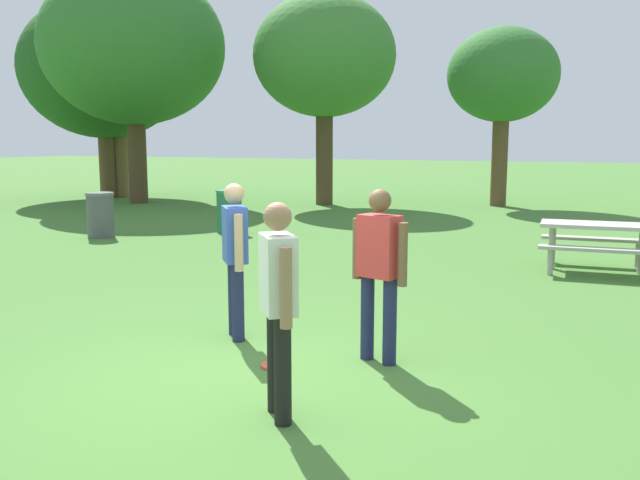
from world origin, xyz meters
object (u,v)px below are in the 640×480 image
Objects in this scene: tree_tall_left at (103,69)px; tree_slender_mid at (324,57)px; person_thrower at (278,296)px; trash_can_beside_table at (100,215)px; frisbee at (276,365)px; trash_can_further_along at (229,211)px; tree_back_left at (503,77)px; person_catcher at (235,250)px; tree_far_right at (133,47)px; person_bystander at (379,264)px; tree_broad_center at (117,64)px; picnic_table_near at (597,236)px.

tree_slender_mid is at bearing 4.10° from tree_tall_left.
trash_can_beside_table is (-7.83, 6.97, -0.46)m from person_thrower.
frisbee is 0.29× the size of trash_can_further_along.
tree_slender_mid is at bearing 111.47° from frisbee.
tree_slender_mid reaches higher than tree_back_left.
person_catcher is 16.58m from tree_far_right.
person_bystander is at bearing 32.41° from frisbee.
person_thrower is 1.71× the size of trash_can_further_along.
tree_far_right is at bearing 122.62° from trash_can_beside_table.
person_thrower is 5.98× the size of frisbee.
tree_broad_center is 2.65m from tree_far_right.
tree_slender_mid is (8.20, 0.59, 0.10)m from tree_tall_left.
person_catcher is at bearing -90.99° from tree_back_left.
tree_slender_mid is at bearing 115.02° from person_bystander.
trash_can_beside_table is 1.00× the size of trash_can_further_along.
person_thrower is at bearing -41.69° from trash_can_beside_table.
person_bystander is 0.22× the size of tree_far_right.
person_catcher and person_bystander have the same top height.
tree_tall_left is 1.06× the size of tree_slender_mid.
tree_broad_center is at bearing 142.01° from trash_can_further_along.
tree_broad_center reaches higher than person_thrower.
person_thrower is 1.00× the size of person_catcher.
person_catcher is 6.42m from picnic_table_near.
tree_back_left is (13.07, 2.03, -0.73)m from tree_broad_center.
person_thrower is at bearing -48.44° from tree_far_right.
tree_back_left is (6.74, 10.36, 3.49)m from trash_can_beside_table.
tree_broad_center is (-14.43, 13.77, 3.77)m from person_bystander.
picnic_table_near is (2.58, 6.10, 0.55)m from frisbee.
person_thrower is 0.25× the size of tree_slender_mid.
person_bystander is 0.30× the size of tree_back_left.
trash_can_beside_table is at bearing 140.67° from frisbee.
picnic_table_near is at bearing -25.41° from tree_tall_left.
person_bystander is 20.25m from tree_tall_left.
tree_far_right reaches higher than trash_can_beside_table.
trash_can_further_along is (-5.63, 8.64, -0.46)m from person_thrower.
frisbee is 20.21m from tree_tall_left.
picnic_table_near is 0.32× the size of tree_back_left.
tree_tall_left is 1.27× the size of tree_back_left.
person_catcher reaches higher than picnic_table_near.
person_bystander is at bearing 80.00° from person_thrower.
trash_can_further_along reaches higher than picnic_table_near.
tree_slender_mid reaches higher than picnic_table_near.
person_thrower is 0.92× the size of picnic_table_near.
tree_back_left is (13.38, 2.38, -0.54)m from tree_tall_left.
frisbee is 0.04× the size of tree_far_right.
tree_tall_left is (-6.64, 7.98, 4.03)m from trash_can_beside_table.
tree_tall_left reaches higher than tree_slender_mid.
person_catcher is at bearing -121.92° from picnic_table_near.
tree_tall_left is at bearing -131.78° from tree_broad_center.
person_catcher is at bearing 129.04° from person_thrower.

